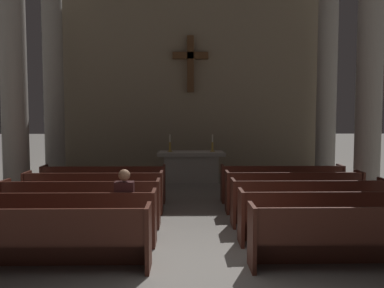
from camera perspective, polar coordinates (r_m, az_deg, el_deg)
name	(u,v)px	position (r m, az deg, el deg)	size (l,w,h in m)	color
ground_plane	(200,269)	(6.14, 1.16, -17.21)	(80.00, 80.00, 0.00)	gray
pew_left_row_1	(42,238)	(6.28, -20.44, -12.38)	(3.09, 0.50, 0.95)	#4C2319
pew_left_row_2	(65,218)	(7.31, -17.49, -9.95)	(3.09, 0.50, 0.95)	#4C2319
pew_left_row_3	(82,204)	(8.36, -15.31, -8.11)	(3.09, 0.50, 0.95)	#4C2319
pew_left_row_4	(94,193)	(9.43, -13.63, -6.68)	(3.09, 0.50, 0.95)	#4C2319
pew_left_row_5	(104,184)	(10.51, -12.30, -5.53)	(3.09, 0.50, 0.95)	#4C2319
pew_right_row_1	(357,237)	(6.44, 22.20, -12.00)	(3.09, 0.50, 0.95)	#4C2319
pew_right_row_2	(329,217)	(7.45, 18.74, -9.71)	(3.09, 0.50, 0.95)	#4C2319
pew_right_row_3	(309,203)	(8.48, 16.15, -7.95)	(3.09, 0.50, 0.95)	#4C2319
pew_right_row_4	(294,192)	(9.54, 14.15, -6.56)	(3.09, 0.50, 0.95)	#4C2319
pew_right_row_5	(282,183)	(10.61, 12.55, -5.44)	(3.09, 0.50, 0.95)	#4C2319
column_left_second	(13,71)	(11.34, -23.89, 9.40)	(0.98, 0.98, 6.84)	#ADA89E
column_right_second	(370,72)	(11.53, 23.79, 9.31)	(0.98, 0.98, 6.84)	#ADA89E
column_left_third	(53,81)	(14.29, -18.96, 8.39)	(0.98, 0.98, 6.84)	#ADA89E
column_right_third	(327,82)	(14.43, 18.48, 8.36)	(0.98, 0.98, 6.84)	#ADA89E
altar	(191,166)	(13.36, -0.11, -3.11)	(2.20, 0.90, 1.01)	#A8A399
candlestick_left	(170,146)	(13.30, -3.13, -0.33)	(0.16, 0.16, 0.57)	#B79338
candlestick_right	(212,146)	(13.32, 2.90, -0.32)	(0.16, 0.16, 0.57)	#B79338
apse_with_cross	(190,75)	(15.21, -0.24, 9.73)	(10.16, 0.49, 7.39)	gray
lone_worshipper	(125,205)	(7.08, -9.39, -8.48)	(0.32, 0.43, 1.32)	#26262B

